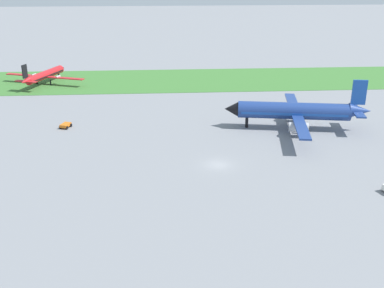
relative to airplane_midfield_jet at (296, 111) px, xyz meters
name	(u,v)px	position (x,y,z in m)	size (l,w,h in m)	color
ground_plane	(218,165)	(-17.99, -16.92, -3.82)	(600.00, 600.00, 0.00)	gray
grass_taxiway_strip	(193,80)	(-17.99, 43.60, -3.78)	(360.00, 28.00, 0.08)	#3D7533
airplane_midfield_jet	(296,111)	(0.00, 0.00, 0.00)	(29.42, 29.86, 10.59)	navy
airplane_taxiing_turboprop	(44,75)	(-59.83, 41.17, -1.16)	(23.18, 20.07, 7.25)	red
baggage_cart_near_gate	(66,125)	(-47.33, 3.84, -3.25)	(2.42, 2.81, 0.90)	orange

